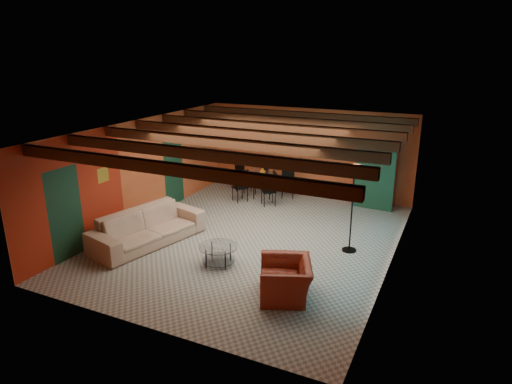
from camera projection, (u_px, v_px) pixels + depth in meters
The scene contains 11 objects.
room at pixel (254, 143), 10.26m from camera, with size 6.52×8.01×2.71m.
sofa at pixel (148, 227), 10.57m from camera, with size 2.75×1.08×0.80m, color tan.
armchair at pixel (286, 279), 8.30m from camera, with size 1.07×0.93×0.70m, color maroon.
coffee_table at pixel (218, 255), 9.58m from camera, with size 0.83×0.83×0.43m, color silver, non-canonical shape.
dining_table at pixel (262, 181), 13.84m from camera, with size 1.95×1.95×1.01m, color white, non-canonical shape.
armoire at pixel (376, 175), 12.90m from camera, with size 1.08×0.53×1.90m, color maroon.
floor_lamp at pixel (352, 209), 9.97m from camera, with size 0.41×0.41×2.01m, color black, non-canonical shape.
ceiling_fan at pixel (252, 144), 10.17m from camera, with size 1.50×1.50×0.44m, color #472614, non-canonical shape.
painting at pixel (280, 140), 14.16m from camera, with size 1.05×0.03×0.65m, color black.
potted_plant at pixel (380, 134), 12.53m from camera, with size 0.45×0.39×0.51m, color #26661E.
vase at pixel (262, 162), 13.65m from camera, with size 0.20×0.20×0.21m, color orange.
Camera 1 is at (4.31, -9.03, 4.44)m, focal length 31.42 mm.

